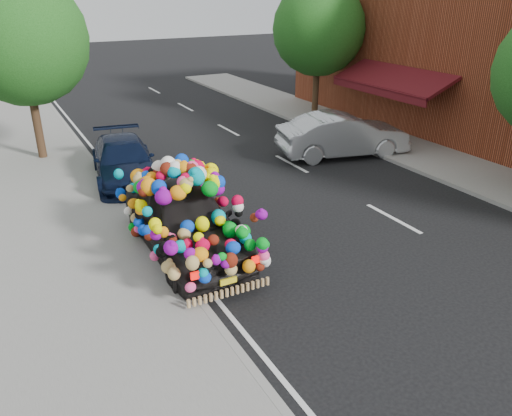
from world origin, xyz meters
The scene contains 10 objects.
ground centered at (0.00, 0.00, 0.00)m, with size 100.00×100.00×0.00m, color black.
sidewalk centered at (-4.30, 0.00, 0.06)m, with size 4.00×60.00×0.12m, color gray.
kerb centered at (-2.35, 0.00, 0.07)m, with size 0.15×60.00×0.13m, color gray.
footpath_far centered at (8.20, 3.00, 0.06)m, with size 3.00×40.00×0.12m, color gray.
lane_markings centered at (3.60, 0.00, 0.01)m, with size 6.00×50.00×0.01m, color silver, non-canonical shape.
tree_near_sidewalk centered at (-3.80, 9.50, 4.02)m, with size 4.20×4.20×6.13m.
tree_far_b centered at (8.00, 10.00, 3.89)m, with size 4.00×4.00×5.90m.
plush_art_car centered at (-1.80, 0.93, 1.13)m, with size 2.25×4.78×2.20m.
navy_sedan centered at (-1.80, 6.16, 0.64)m, with size 1.78×4.39×1.27m, color black.
silver_hatchback centered at (5.68, 4.92, 0.76)m, with size 1.60×4.60×1.51m, color #ABADB2.
Camera 1 is at (-5.20, -8.67, 5.56)m, focal length 35.00 mm.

